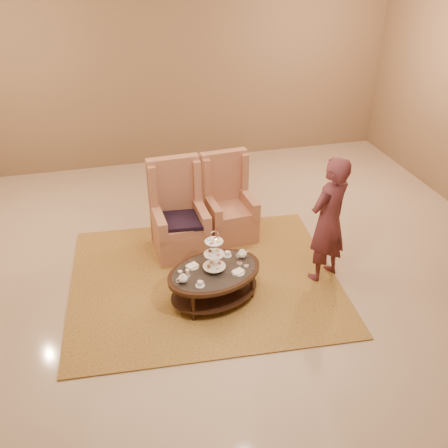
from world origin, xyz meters
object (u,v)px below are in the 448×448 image
object	(u,v)px
tea_table	(214,276)
person	(328,221)
armchair_left	(179,221)
armchair_right	(228,209)

from	to	relation	value
tea_table	person	size ratio (longest dim) A/B	0.81
armchair_left	armchair_right	size ratio (longest dim) A/B	1.06
armchair_right	person	distance (m)	1.59
armchair_right	tea_table	bearing A→B (deg)	-115.14
armchair_left	person	world-z (taller)	person
tea_table	person	xyz separation A→B (m)	(1.39, 0.11, 0.46)
armchair_right	person	bearing A→B (deg)	-59.54
armchair_left	person	xyz separation A→B (m)	(1.60, -1.04, 0.37)
tea_table	person	distance (m)	1.47
armchair_left	person	distance (m)	1.95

